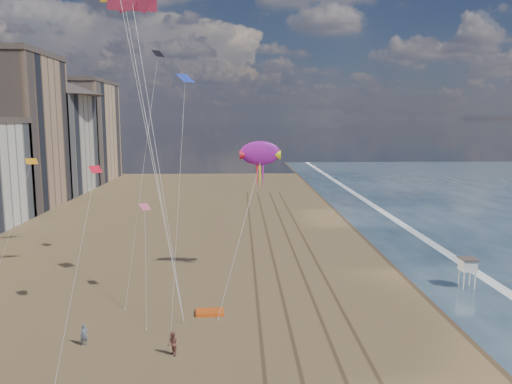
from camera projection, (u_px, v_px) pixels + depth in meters
wet_sand at (406, 247)px, 65.49m from camera, size 260.00×260.00×0.00m
foam at (437, 247)px, 65.62m from camera, size 260.00×260.00×0.00m
tracks at (288, 271)px, 55.08m from camera, size 7.68×120.00×0.01m
lifeguard_stand at (468, 265)px, 49.59m from camera, size 1.67×1.67×3.01m
grounded_kite at (210, 312)px, 43.12m from camera, size 2.50×1.69×0.27m
show_kite at (260, 153)px, 51.67m from camera, size 4.34×6.48×17.58m
kite_flyer_a at (84, 335)px, 37.05m from camera, size 0.69×0.60×1.60m
kite_flyer_b at (173, 344)px, 35.37m from camera, size 1.05×1.09×1.78m
small_kites at (130, 119)px, 46.50m from camera, size 17.08×14.98×15.45m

